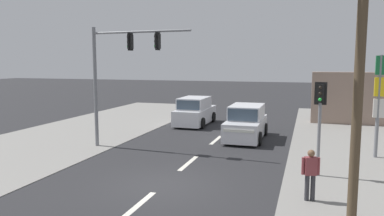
% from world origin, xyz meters
% --- Properties ---
extents(ground_plane, '(140.00, 140.00, 0.00)m').
position_xyz_m(ground_plane, '(0.00, 0.00, 0.00)').
color(ground_plane, '#28282B').
extents(lane_dash_near, '(0.20, 2.40, 0.01)m').
position_xyz_m(lane_dash_near, '(0.00, -2.00, 0.00)').
color(lane_dash_near, silver).
rests_on(lane_dash_near, ground).
extents(lane_dash_mid, '(0.20, 2.40, 0.01)m').
position_xyz_m(lane_dash_mid, '(0.00, 3.00, 0.00)').
color(lane_dash_mid, silver).
rests_on(lane_dash_mid, ground).
extents(lane_dash_far, '(0.20, 2.40, 0.01)m').
position_xyz_m(lane_dash_far, '(0.00, 8.00, 0.00)').
color(lane_dash_far, silver).
rests_on(lane_dash_far, ground).
extents(kerb_left_verge, '(8.00, 40.00, 0.02)m').
position_xyz_m(kerb_left_verge, '(-8.50, 4.00, 0.01)').
color(kerb_left_verge, gray).
rests_on(kerb_left_verge, ground).
extents(utility_pole_foreground_right, '(3.78, 0.34, 9.67)m').
position_xyz_m(utility_pole_foreground_right, '(5.88, -1.21, 5.20)').
color(utility_pole_foreground_right, '#4C3D2B').
rests_on(utility_pole_foreground_right, ground).
extents(traffic_signal_mast, '(5.28, 0.58, 6.00)m').
position_xyz_m(traffic_signal_mast, '(-4.20, 4.64, 4.15)').
color(traffic_signal_mast, slate).
rests_on(traffic_signal_mast, ground).
extents(pedestal_signal_right_kerb, '(0.44, 0.30, 3.56)m').
position_xyz_m(pedestal_signal_right_kerb, '(5.21, 2.72, 2.42)').
color(pedestal_signal_right_kerb, slate).
rests_on(pedestal_signal_right_kerb, ground).
extents(suv_crossing_left, '(2.06, 4.54, 1.90)m').
position_xyz_m(suv_crossing_left, '(1.52, 8.78, 0.88)').
color(suv_crossing_left, silver).
rests_on(suv_crossing_left, ground).
extents(suv_kerbside_parked, '(2.08, 4.55, 1.90)m').
position_xyz_m(suv_kerbside_parked, '(-2.61, 12.53, 0.88)').
color(suv_kerbside_parked, silver).
rests_on(suv_kerbside_parked, ground).
extents(pedestrian_at_kerb, '(0.54, 0.31, 1.63)m').
position_xyz_m(pedestrian_at_kerb, '(4.93, -0.06, 0.93)').
color(pedestrian_at_kerb, '#333338').
rests_on(pedestrian_at_kerb, ground).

